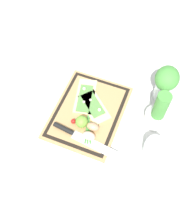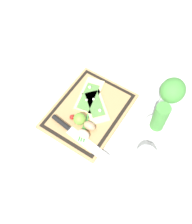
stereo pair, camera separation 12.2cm
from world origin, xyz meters
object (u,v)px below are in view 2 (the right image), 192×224
knife (70,130)px  cherry_tomato_red (72,117)px  egg_pink (84,134)px  pizza_slice_far (96,106)px  herb_glass (171,94)px  egg_brown (89,126)px  lime (79,118)px  sauce_jar (145,159)px  pizza_slice_near (89,95)px  herb_pot (157,124)px

knife → cherry_tomato_red: (-0.06, -0.03, 0.00)m
egg_pink → knife: bearing=-80.1°
pizza_slice_far → herb_glass: size_ratio=0.99×
pizza_slice_far → egg_pink: bearing=13.6°
herb_glass → cherry_tomato_red: bearing=-48.5°
egg_brown → lime: lime is taller
egg_brown → knife: bearing=-48.2°
knife → egg_brown: bearing=131.8°
pizza_slice_far → lime: 0.11m
pizza_slice_far → herb_glass: 0.35m
lime → egg_pink: bearing=50.3°
lime → sauce_jar: size_ratio=0.58×
cherry_tomato_red → sauce_jar: 0.38m
lime → herb_glass: 0.43m
knife → cherry_tomato_red: size_ratio=13.91×
pizza_slice_far → cherry_tomato_red: size_ratio=8.58×
knife → cherry_tomato_red: bearing=-152.8°
lime → cherry_tomato_red: (0.00, -0.04, -0.02)m
knife → egg_brown: size_ratio=5.47×
pizza_slice_near → herb_pot: size_ratio=1.00×
egg_brown → herb_pot: size_ratio=0.27×
egg_pink → sauce_jar: bearing=98.2°
lime → sauce_jar: 0.34m
lime → herb_glass: bearing=134.4°
pizza_slice_near → lime: (0.14, 0.04, 0.02)m
egg_pink → sauce_jar: size_ratio=0.60×
pizza_slice_near → egg_brown: 0.18m
egg_brown → egg_pink: (0.05, -0.00, 0.00)m
egg_brown → cherry_tomato_red: size_ratio=2.54×
lime → pizza_slice_near: bearing=-164.7°
knife → lime: lime is taller
egg_pink → herb_glass: (-0.35, 0.24, 0.08)m
egg_pink → herb_glass: 0.43m
pizza_slice_far → knife: pizza_slice_far is taller
egg_brown → sauce_jar: 0.28m
pizza_slice_near → sauce_jar: size_ratio=2.20×
egg_brown → lime: (-0.00, -0.06, 0.01)m
pizza_slice_far → herb_glass: (-0.19, 0.28, 0.10)m
pizza_slice_near → sauce_jar: bearing=68.2°
pizza_slice_far → knife: (0.17, -0.03, 0.00)m
sauce_jar → pizza_slice_far: bearing=-109.9°
lime → herb_pot: bearing=115.4°
knife → egg_brown: (-0.06, 0.07, 0.01)m
cherry_tomato_red → egg_brown: bearing=91.9°
knife → herb_glass: (-0.36, 0.31, 0.09)m
pizza_slice_near → pizza_slice_far: size_ratio=1.09×
egg_brown → lime: bearing=-91.2°
egg_brown → cherry_tomato_red: (0.00, -0.10, -0.01)m
sauce_jar → herb_glass: herb_glass is taller
egg_brown → herb_pot: (-0.15, 0.26, 0.04)m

